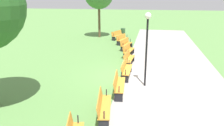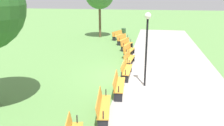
% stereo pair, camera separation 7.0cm
% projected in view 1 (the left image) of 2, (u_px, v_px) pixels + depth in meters
% --- Properties ---
extents(ground_plane, '(120.00, 120.00, 0.00)m').
position_uv_depth(ground_plane, '(127.00, 77.00, 13.04)').
color(ground_plane, '#5B8C47').
extents(path_paving, '(37.26, 5.83, 0.01)m').
position_uv_depth(path_paving, '(173.00, 80.00, 12.60)').
color(path_paving, '#A39E99').
rests_on(path_paving, ground).
extents(bench_0, '(2.02, 1.20, 0.89)m').
position_uv_depth(bench_0, '(118.00, 35.00, 23.82)').
color(bench_0, orange).
rests_on(bench_0, ground).
extents(bench_1, '(2.04, 1.06, 0.89)m').
position_uv_depth(bench_1, '(122.00, 39.00, 21.66)').
color(bench_1, orange).
rests_on(bench_1, ground).
extents(bench_2, '(2.04, 0.92, 0.89)m').
position_uv_depth(bench_2, '(126.00, 44.00, 19.47)').
color(bench_2, orange).
rests_on(bench_2, ground).
extents(bench_3, '(2.04, 0.78, 0.89)m').
position_uv_depth(bench_3, '(128.00, 50.00, 17.28)').
color(bench_3, orange).
rests_on(bench_3, ground).
extents(bench_4, '(2.02, 0.63, 0.89)m').
position_uv_depth(bench_4, '(128.00, 58.00, 15.08)').
color(bench_4, orange).
rests_on(bench_4, ground).
extents(bench_5, '(1.99, 0.47, 0.89)m').
position_uv_depth(bench_5, '(126.00, 69.00, 12.91)').
color(bench_5, orange).
rests_on(bench_5, ground).
extents(bench_6, '(2.02, 0.63, 0.89)m').
position_uv_depth(bench_6, '(118.00, 84.00, 10.76)').
color(bench_6, orange).
rests_on(bench_6, ground).
extents(bench_7, '(2.04, 0.78, 0.89)m').
position_uv_depth(bench_7, '(103.00, 106.00, 8.66)').
color(bench_7, orange).
rests_on(bench_7, ground).
extents(lamp_post, '(0.32, 0.32, 3.82)m').
position_uv_depth(lamp_post, '(147.00, 36.00, 10.98)').
color(lamp_post, black).
rests_on(lamp_post, ground).
extents(trash_bin, '(0.51, 0.51, 0.92)m').
position_uv_depth(trash_bin, '(123.00, 32.00, 25.52)').
color(trash_bin, '#2D512D').
rests_on(trash_bin, ground).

